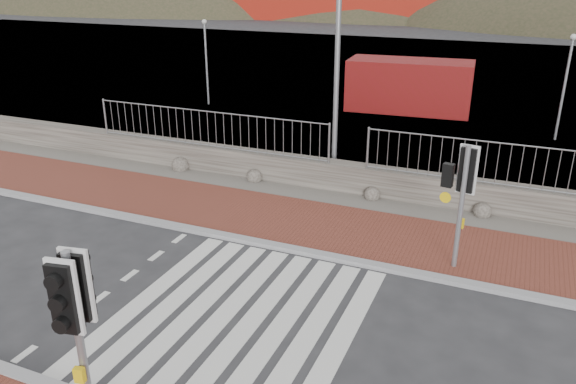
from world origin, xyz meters
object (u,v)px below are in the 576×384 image
at_px(traffic_signal_far, 462,181).
at_px(streetlight, 344,15).
at_px(shipping_container, 409,86).
at_px(traffic_signal_near, 74,307).

relative_size(traffic_signal_far, streetlight, 0.32).
bearing_deg(shipping_container, traffic_signal_near, -94.77).
height_order(traffic_signal_near, traffic_signal_far, traffic_signal_near).
xyz_separation_m(streetlight, shipping_container, (0.09, 10.41, -3.96)).
distance_m(streetlight, shipping_container, 11.14).
distance_m(traffic_signal_far, shipping_container, 15.43).
xyz_separation_m(traffic_signal_near, shipping_container, (0.14, 21.92, -0.98)).
bearing_deg(shipping_container, streetlight, -94.91).
distance_m(traffic_signal_near, shipping_container, 21.94).
bearing_deg(traffic_signal_far, shipping_container, -64.05).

